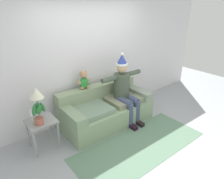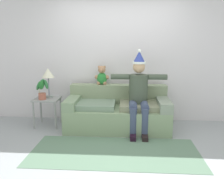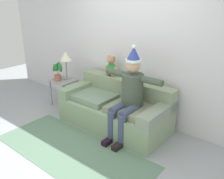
{
  "view_description": "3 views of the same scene",
  "coord_description": "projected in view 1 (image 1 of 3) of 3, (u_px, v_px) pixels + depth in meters",
  "views": [
    {
      "loc": [
        -2.27,
        -2.08,
        2.41
      ],
      "look_at": [
        0.01,
        0.8,
        0.84
      ],
      "focal_mm": 32.56,
      "sensor_mm": 36.0,
      "label": 1
    },
    {
      "loc": [
        0.17,
        -3.2,
        1.61
      ],
      "look_at": [
        -0.1,
        0.92,
        0.76
      ],
      "focal_mm": 36.77,
      "sensor_mm": 36.0,
      "label": 2
    },
    {
      "loc": [
        2.38,
        -2.04,
        2.16
      ],
      "look_at": [
        0.09,
        0.8,
        0.76
      ],
      "focal_mm": 39.06,
      "sensor_mm": 36.0,
      "label": 3
    }
  ],
  "objects": [
    {
      "name": "ground_plane",
      "position": [
        139.0,
        145.0,
        3.74
      ],
      "size": [
        10.0,
        10.0,
        0.0
      ],
      "primitive_type": "plane",
      "color": "#999EA3"
    },
    {
      "name": "person_seated",
      "position": [
        124.0,
        88.0,
        4.28
      ],
      "size": [
        1.02,
        0.77,
        1.5
      ],
      "color": "#414D3E",
      "rests_on": "ground_plane"
    },
    {
      "name": "back_wall",
      "position": [
        90.0,
        57.0,
        4.33
      ],
      "size": [
        7.0,
        0.1,
        2.7
      ],
      "primitive_type": "cube",
      "color": "silver",
      "rests_on": "ground_plane"
    },
    {
      "name": "couch",
      "position": [
        105.0,
        109.0,
        4.35
      ],
      "size": [
        1.91,
        0.9,
        0.79
      ],
      "color": "gray",
      "rests_on": "ground_plane"
    },
    {
      "name": "area_rug",
      "position": [
        140.0,
        146.0,
        3.72
      ],
      "size": [
        2.52,
        1.06,
        0.01
      ],
      "primitive_type": "cube",
      "color": "slate",
      "rests_on": "ground_plane"
    },
    {
      "name": "side_table",
      "position": [
        42.0,
        126.0,
        3.51
      ],
      "size": [
        0.48,
        0.43,
        0.56
      ],
      "color": "gray",
      "rests_on": "ground_plane"
    },
    {
      "name": "candle_tall",
      "position": [
        32.0,
        115.0,
        3.32
      ],
      "size": [
        0.04,
        0.04,
        0.26
      ],
      "color": "beige",
      "rests_on": "side_table"
    },
    {
      "name": "teddy_bear",
      "position": [
        84.0,
        81.0,
        4.11
      ],
      "size": [
        0.29,
        0.17,
        0.38
      ],
      "color": "#2A8136",
      "rests_on": "couch"
    },
    {
      "name": "table_lamp",
      "position": [
        36.0,
        95.0,
        3.37
      ],
      "size": [
        0.24,
        0.24,
        0.57
      ],
      "color": "gray",
      "rests_on": "side_table"
    },
    {
      "name": "potted_plant",
      "position": [
        38.0,
        113.0,
        3.3
      ],
      "size": [
        0.26,
        0.22,
        0.4
      ],
      "color": "#A65846",
      "rests_on": "side_table"
    }
  ]
}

